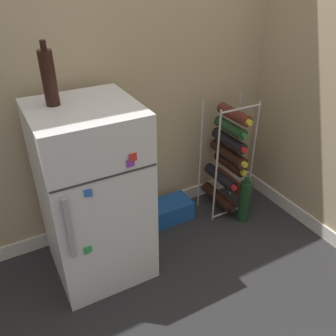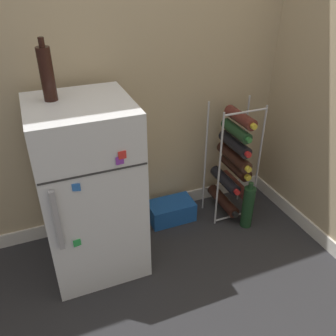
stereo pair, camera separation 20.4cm
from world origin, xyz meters
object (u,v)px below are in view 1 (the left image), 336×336
(fridge_top_bottle, at_px, (49,78))
(loose_bottle_floor, at_px, (244,201))
(wine_rack, at_px, (227,160))
(mini_fridge, at_px, (94,195))
(soda_box, at_px, (169,211))

(fridge_top_bottle, xyz_separation_m, loose_bottle_floor, (1.07, -0.15, -0.93))
(loose_bottle_floor, bearing_deg, wine_rack, 99.21)
(mini_fridge, bearing_deg, soda_box, 17.84)
(mini_fridge, distance_m, fridge_top_bottle, 0.62)
(wine_rack, relative_size, soda_box, 2.64)
(mini_fridge, distance_m, loose_bottle_floor, 1.02)
(mini_fridge, xyz_separation_m, loose_bottle_floor, (0.96, -0.07, -0.33))
(wine_rack, bearing_deg, fridge_top_bottle, -178.44)
(fridge_top_bottle, bearing_deg, wine_rack, 1.56)
(wine_rack, height_order, loose_bottle_floor, wine_rack)
(mini_fridge, distance_m, wine_rack, 0.95)
(mini_fridge, xyz_separation_m, wine_rack, (0.93, 0.10, -0.10))
(mini_fridge, height_order, soda_box, mini_fridge)
(soda_box, height_order, loose_bottle_floor, loose_bottle_floor)
(loose_bottle_floor, bearing_deg, mini_fridge, 175.59)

